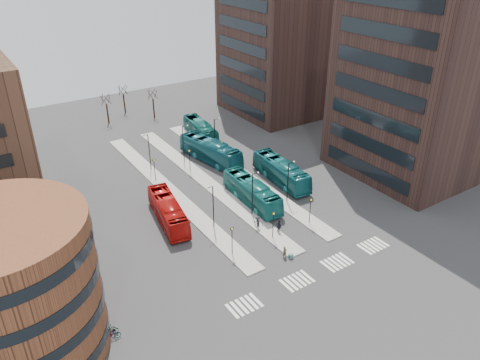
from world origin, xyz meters
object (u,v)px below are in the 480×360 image
traveller (285,252)px  teal_bus_d (200,129)px  commuter_c (257,223)px  bicycle_mid (108,330)px  teal_bus_a (252,192)px  commuter_b (279,226)px  bicycle_near (111,336)px  bicycle_far (110,334)px  commuter_a (184,225)px  red_bus (168,211)px  teal_bus_b (211,151)px  suitcase (291,256)px  teal_bus_c (281,171)px

traveller → teal_bus_d: bearing=72.8°
teal_bus_d → traveller: teal_bus_d is taller
commuter_c → bicycle_mid: (-22.26, -6.85, -0.39)m
teal_bus_a → teal_bus_d: 25.27m
commuter_b → bicycle_mid: commuter_b is taller
bicycle_near → teal_bus_d: bearing=-34.8°
bicycle_far → commuter_a: bearing=-69.4°
red_bus → bicycle_near: bearing=-120.9°
teal_bus_b → red_bus: bearing=-146.6°
commuter_a → commuter_b: size_ratio=0.85×
teal_bus_b → bicycle_far: bearing=-143.6°
traveller → commuter_b: 5.18m
teal_bus_d → bicycle_near: size_ratio=6.21×
suitcase → teal_bus_c: teal_bus_c is taller
teal_bus_b → bicycle_far: (-27.36, -28.32, -1.33)m
suitcase → bicycle_near: bearing=177.7°
red_bus → commuter_a: size_ratio=7.49×
teal_bus_d → commuter_c: (-8.60, -30.56, -0.72)m
teal_bus_c → teal_bus_d: size_ratio=1.08×
traveller → bicycle_far: (-21.44, -0.75, -0.25)m
commuter_a → suitcase: bearing=139.4°
suitcase → teal_bus_d: (8.92, 37.88, 1.29)m
red_bus → bicycle_mid: (-13.39, -14.64, -1.13)m
teal_bus_c → commuter_c: (-10.43, -8.58, -0.85)m
teal_bus_d → commuter_b: teal_bus_d is taller
suitcase → red_bus: (-8.55, 15.10, 1.30)m
teal_bus_c → bicycle_far: teal_bus_c is taller
commuter_a → commuter_c: bearing=166.2°
suitcase → red_bus: red_bus is taller
bicycle_mid → commuter_a: bearing=-44.7°
teal_bus_b → teal_bus_c: teal_bus_b is taller
red_bus → traveller: 16.66m
teal_bus_b → commuter_c: size_ratio=7.64×
teal_bus_d → commuter_b: size_ratio=6.27×
red_bus → teal_bus_b: (13.97, 13.01, 0.23)m
suitcase → commuter_b: commuter_b is taller
bicycle_far → bicycle_mid: bearing=-20.4°
teal_bus_d → suitcase: bearing=-96.5°
teal_bus_c → bicycle_mid: size_ratio=7.94×
commuter_c → commuter_a: bearing=-111.8°
commuter_b → commuter_c: (-1.76, 2.29, -0.05)m
traveller → bicycle_near: bearing=179.7°
traveller → commuter_a: (-7.29, 11.55, 0.02)m
bicycle_near → bicycle_mid: 0.94m
commuter_a → teal_bus_c: bearing=-151.8°
traveller → bicycle_mid: size_ratio=0.97×
bicycle_mid → bicycle_far: size_ratio=0.81×
bicycle_near → teal_bus_b: bearing=-39.7°
teal_bus_d → commuter_a: size_ratio=7.41×
teal_bus_b → bicycle_far: 39.40m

